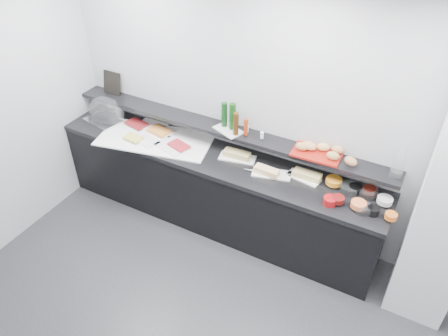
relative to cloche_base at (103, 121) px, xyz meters
The scene contains 54 objects.
back_wall 2.23m from the cloche_base, ahead, with size 5.00×0.02×2.70m, color #AEB1B5.
ceiling 3.26m from the cloche_base, 37.71° to the right, with size 5.00×5.00×0.00m, color white.
buffet_cabinet 1.54m from the cloche_base, ahead, with size 3.60×0.60×0.85m, color black.
counter_top 1.46m from the cloche_base, ahead, with size 3.62×0.62×0.05m, color black.
wall_shelf 1.49m from the cloche_base, ahead, with size 3.60×0.25×0.04m, color black.
cloche_base is the anchor object (origin of this frame).
cloche_dome 0.12m from the cloche_base, 69.79° to the left, with size 0.46×0.30×0.34m, color white.
linen_runner 0.74m from the cloche_base, ahead, with size 1.23×0.58×0.01m, color white.
platter_meat_a 0.59m from the cloche_base, 18.70° to the left, with size 0.32×0.21×0.01m, color white.
food_meat_a 0.42m from the cloche_base, 16.07° to the left, with size 0.25×0.16×0.02m, color maroon.
platter_salmon 0.76m from the cloche_base, 11.69° to the left, with size 0.28×0.19×0.01m, color silver.
food_salmon 0.72m from the cloche_base, ahead, with size 0.24×0.16×0.02m, color orange.
platter_cheese 0.72m from the cloche_base, ahead, with size 0.26×0.17×0.01m, color white.
food_cheese 0.57m from the cloche_base, 14.15° to the right, with size 0.20×0.13×0.02m, color #D9CC54.
platter_meat_b 1.00m from the cloche_base, ahead, with size 0.34×0.23×0.01m, color white.
food_meat_b 1.07m from the cloche_base, ahead, with size 0.22×0.14×0.02m, color maroon.
sandwich_plate_left 1.69m from the cloche_base, ahead, with size 0.37×0.16×0.01m, color white.
sandwich_food_left 1.68m from the cloche_base, ahead, with size 0.27×0.11×0.06m, color tan.
tongs_left 1.76m from the cloche_base, ahead, with size 0.01×0.01×0.16m, color silver.
sandwich_plate_mid 2.10m from the cloche_base, ahead, with size 0.38×0.16×0.01m, color silver.
sandwich_food_mid 2.06m from the cloche_base, ahead, with size 0.24×0.09×0.06m, color #E3BA77.
tongs_mid 1.92m from the cloche_base, ahead, with size 0.01×0.01×0.16m, color silver.
sandwich_plate_right 2.40m from the cloche_base, ahead, with size 0.33×0.14×0.01m, color white.
sandwich_food_right 2.43m from the cloche_base, ahead, with size 0.27×0.10×0.06m, color #D2BC6E.
tongs_right 2.27m from the cloche_base, ahead, with size 0.01×0.01×0.16m, color #BBBDC2.
bowl_glass_fruit 2.84m from the cloche_base, ahead, with size 0.18×0.18×0.07m, color white.
fill_glass_fruit 2.69m from the cloche_base, ahead, with size 0.15×0.15×0.05m, color orange.
bowl_black_jam 2.89m from the cloche_base, ahead, with size 0.12×0.12×0.07m, color black.
fill_black_jam 3.01m from the cloche_base, ahead, with size 0.12×0.12×0.05m, color #50120B.
bowl_glass_cream 3.01m from the cloche_base, ahead, with size 0.18×0.18×0.07m, color white.
fill_glass_cream 3.16m from the cloche_base, ahead, with size 0.14×0.14×0.05m, color silver.
bowl_red_jam 2.73m from the cloche_base, ahead, with size 0.12×0.12×0.07m, color #9A0E10.
fill_red_jam 2.79m from the cloche_base, ahead, with size 0.11×0.11×0.05m, color #620F0E.
bowl_glass_salmon 3.03m from the cloche_base, ahead, with size 0.14×0.14×0.07m, color silver.
fill_glass_salmon 2.97m from the cloche_base, ahead, with size 0.14×0.14×0.05m, color orange.
bowl_black_fruit 3.10m from the cloche_base, ahead, with size 0.11×0.11×0.07m, color black.
fill_black_fruit 3.25m from the cloche_base, ahead, with size 0.10×0.10×0.05m, color orange.
framed_print 0.45m from the cloche_base, 95.41° to the left, with size 0.23×0.02×0.26m, color black.
print_art 0.47m from the cloche_base, 99.11° to the left, with size 0.17×0.00×0.22m, color beige.
condiment_tray 1.57m from the cloche_base, ahead, with size 0.30×0.18×0.01m, color silver.
bottle_green_a 1.53m from the cloche_base, ahead, with size 0.06×0.06×0.26m, color #0E3512.
bottle_brown 1.69m from the cloche_base, ahead, with size 0.05×0.05×0.24m, color #3E240B.
bottle_green_b 1.63m from the cloche_base, ahead, with size 0.07×0.07×0.28m, color #103E11.
bottle_hot 1.78m from the cloche_base, ahead, with size 0.04×0.04×0.18m, color #B2310C.
shaker_salt 1.77m from the cloche_base, ahead, with size 0.03×0.03×0.07m, color white.
shaker_pepper 1.94m from the cloche_base, ahead, with size 0.04×0.04×0.07m, color white.
bread_tray 2.49m from the cloche_base, ahead, with size 0.45×0.32×0.02m, color #9D1A10.
bread_roll_nw 2.54m from the cloche_base, ahead, with size 0.12×0.08×0.08m, color #D8A152.
bread_roll_ne 2.67m from the cloche_base, ahead, with size 0.12×0.08×0.08m, color #B97846.
bread_roll_sw 2.35m from the cloche_base, ahead, with size 0.12×0.08×0.08m, color #B08343.
bread_roll_s 2.65m from the cloche_base, ahead, with size 0.12×0.08×0.08m, color #B88546.
bread_roll_se 2.81m from the cloche_base, ahead, with size 0.13×0.08×0.08m, color #AC7341.
bread_roll_midw 2.41m from the cloche_base, ahead, with size 0.15×0.09×0.08m, color #CC854D.
carafe 3.21m from the cloche_base, ahead, with size 0.11×0.11×0.30m, color white.
Camera 1 is at (1.14, -1.48, 3.50)m, focal length 35.00 mm.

